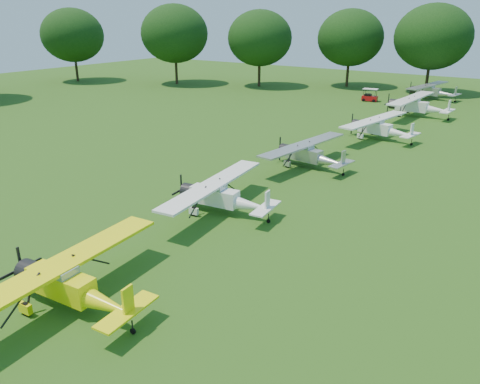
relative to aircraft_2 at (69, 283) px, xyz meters
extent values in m
plane|color=#254812|center=(-0.77, 9.06, -1.20)|extent=(160.00, 160.00, 0.00)
cylinder|color=black|center=(-2.90, 65.80, 1.17)|extent=(0.44, 0.44, 4.74)
ellipsoid|color=black|center=(-2.90, 65.80, 6.96)|extent=(11.05, 11.05, 9.39)
cylinder|color=black|center=(-15.52, 65.60, 1.05)|extent=(0.44, 0.44, 4.49)
ellipsoid|color=black|center=(-15.52, 65.60, 6.53)|extent=(10.47, 10.47, 8.90)
cylinder|color=black|center=(-27.67, 57.57, 1.02)|extent=(0.44, 0.44, 4.44)
ellipsoid|color=black|center=(-27.67, 57.57, 6.45)|extent=(10.36, 10.36, 8.80)
cylinder|color=black|center=(-40.94, 51.98, 1.19)|extent=(0.44, 0.44, 4.77)
ellipsoid|color=black|center=(-40.94, 51.98, 7.03)|extent=(11.14, 11.14, 9.47)
cylinder|color=black|center=(-57.80, 44.36, 1.08)|extent=(0.44, 0.44, 4.56)
ellipsoid|color=black|center=(-57.80, 44.36, 6.65)|extent=(10.64, 10.64, 9.04)
cube|color=#FFFA0A|center=(-0.49, -0.04, -0.17)|extent=(3.19, 1.20, 1.02)
cone|color=#FFFA0A|center=(2.14, 0.19, -0.32)|extent=(2.80, 1.12, 0.88)
cube|color=#8CA5B2|center=(-0.58, -0.05, 0.36)|extent=(1.63, 1.03, 0.54)
cylinder|color=black|center=(-2.33, -0.21, -0.17)|extent=(0.96, 1.09, 1.01)
cube|color=black|center=(-2.96, -0.26, -0.17)|extent=(0.07, 0.12, 2.05)
cube|color=#FFFA0A|center=(-0.58, -0.05, 0.61)|extent=(2.32, 10.43, 0.14)
cube|color=#FFFA0A|center=(3.11, 0.28, 0.17)|extent=(0.14, 0.54, 1.27)
cube|color=#FFFA0A|center=(3.01, 0.27, -0.27)|extent=(1.07, 2.79, 0.09)
cylinder|color=black|center=(-1.16, -1.33, -0.90)|extent=(0.60, 0.21, 0.59)
cylinder|color=black|center=(-1.37, 1.10, -0.90)|extent=(0.60, 0.21, 0.59)
cylinder|color=black|center=(3.21, 0.28, -1.08)|extent=(0.24, 0.10, 0.23)
cube|color=white|center=(-1.38, 11.30, -0.21)|extent=(3.11, 1.25, 0.99)
cone|color=white|center=(1.15, 11.61, -0.35)|extent=(2.73, 1.16, 0.85)
cube|color=#8CA5B2|center=(-1.48, 11.29, 0.31)|extent=(1.60, 1.04, 0.52)
cylinder|color=black|center=(-3.17, 11.09, -0.21)|extent=(0.96, 1.08, 0.98)
cube|color=black|center=(-3.77, 11.01, -0.21)|extent=(0.07, 0.12, 1.98)
cube|color=white|center=(-1.48, 11.29, 0.55)|extent=(2.55, 10.10, 0.13)
cube|color=white|center=(2.08, 11.72, 0.12)|extent=(0.16, 0.53, 1.23)
cube|color=white|center=(1.99, 11.71, -0.30)|extent=(1.11, 2.72, 0.08)
cylinder|color=black|center=(-1.99, 10.04, -0.91)|extent=(0.58, 0.22, 0.57)
cylinder|color=black|center=(-2.28, 12.38, -0.91)|extent=(0.58, 0.22, 0.57)
cylinder|color=black|center=(2.18, 11.73, -1.08)|extent=(0.23, 0.10, 0.23)
cube|color=#B8B7BC|center=(-1.16, 22.51, -0.22)|extent=(3.08, 1.26, 0.98)
cone|color=#B8B7BC|center=(1.34, 22.19, -0.36)|extent=(2.70, 1.16, 0.84)
cube|color=#8CA5B2|center=(-1.25, 22.52, 0.30)|extent=(1.59, 1.04, 0.51)
cylinder|color=black|center=(-2.92, 22.74, -0.22)|extent=(0.96, 1.07, 0.97)
cube|color=black|center=(-3.52, 22.81, -0.22)|extent=(0.07, 0.12, 1.96)
cube|color=#B8B7BC|center=(-1.25, 22.52, 0.53)|extent=(2.59, 9.99, 0.13)
cube|color=#B8B7BC|center=(2.27, 22.08, 0.11)|extent=(0.16, 0.52, 1.21)
cube|color=#B8B7BC|center=(2.18, 22.09, -0.31)|extent=(1.12, 2.69, 0.08)
cylinder|color=black|center=(-2.05, 21.45, -0.92)|extent=(0.57, 0.22, 0.56)
cylinder|color=black|center=(-1.75, 23.76, -0.92)|extent=(0.57, 0.22, 0.56)
cylinder|color=black|center=(2.36, 22.06, -1.09)|extent=(0.23, 0.10, 0.22)
cube|color=white|center=(0.35, 34.28, -0.16)|extent=(3.27, 1.42, 1.04)
cone|color=white|center=(2.99, 33.86, -0.31)|extent=(2.87, 1.31, 0.89)
cube|color=#8CA5B2|center=(0.25, 34.29, 0.38)|extent=(1.70, 1.14, 0.54)
cylinder|color=black|center=(-1.50, 34.57, -0.16)|extent=(1.04, 1.15, 1.03)
cube|color=black|center=(-2.14, 34.66, -0.16)|extent=(0.08, 0.13, 2.08)
cube|color=white|center=(0.25, 34.29, 0.63)|extent=(3.04, 10.58, 0.14)
cube|color=white|center=(3.97, 33.71, 0.19)|extent=(0.18, 0.55, 1.29)
cube|color=white|center=(3.87, 33.72, -0.26)|extent=(1.26, 2.87, 0.09)
cylinder|color=black|center=(-0.62, 33.18, -0.90)|extent=(0.61, 0.25, 0.59)
cylinder|color=black|center=(-0.24, 35.62, -0.90)|extent=(0.61, 0.25, 0.59)
cylinder|color=black|center=(4.06, 33.69, -1.08)|extent=(0.25, 0.11, 0.24)
cube|color=white|center=(0.18, 47.20, -0.02)|extent=(3.63, 1.25, 1.17)
cone|color=white|center=(3.19, 47.04, -0.19)|extent=(3.18, 1.17, 1.01)
cube|color=#8CA5B2|center=(0.07, 47.21, 0.59)|extent=(1.84, 1.12, 0.62)
cylinder|color=black|center=(-1.95, 47.31, -0.02)|extent=(1.07, 1.22, 1.16)
cube|color=black|center=(-2.67, 47.35, -0.02)|extent=(0.07, 0.14, 2.35)
cube|color=white|center=(0.07, 47.21, 0.87)|extent=(2.25, 11.93, 0.16)
cube|color=white|center=(4.31, 46.98, 0.37)|extent=(0.14, 0.62, 1.45)
cube|color=white|center=(4.20, 46.98, -0.13)|extent=(1.12, 3.18, 0.10)
cylinder|color=black|center=(-0.79, 45.85, -0.86)|extent=(0.68, 0.21, 0.67)
cylinder|color=black|center=(-0.64, 48.64, -0.86)|extent=(0.68, 0.21, 0.67)
cylinder|color=black|center=(4.42, 46.97, -1.06)|extent=(0.27, 0.10, 0.27)
cube|color=#B8B7BC|center=(-1.32, 60.60, -0.12)|extent=(3.40, 1.50, 1.08)
cone|color=#B8B7BC|center=(1.41, 60.14, -0.27)|extent=(2.99, 1.38, 0.92)
cube|color=#8CA5B2|center=(-1.42, 60.61, 0.44)|extent=(1.77, 1.20, 0.56)
cylinder|color=black|center=(-3.24, 60.91, -0.12)|extent=(1.09, 1.20, 1.07)
cube|color=black|center=(-3.90, 61.02, -0.12)|extent=(0.08, 0.13, 2.16)
cube|color=#B8B7BC|center=(-1.42, 60.61, 0.70)|extent=(3.24, 10.98, 0.14)
cube|color=#B8B7BC|center=(2.43, 59.98, 0.24)|extent=(0.19, 0.57, 1.33)
cube|color=#B8B7BC|center=(2.33, 59.99, -0.22)|extent=(1.33, 2.98, 0.09)
cylinder|color=black|center=(-2.34, 59.46, -0.89)|extent=(0.63, 0.26, 0.62)
cylinder|color=black|center=(-1.92, 62.00, -0.89)|extent=(0.63, 0.26, 0.62)
cylinder|color=black|center=(2.53, 59.96, -1.07)|extent=(0.26, 0.12, 0.25)
cube|color=red|center=(-7.37, 54.10, -0.78)|extent=(2.15, 1.35, 0.64)
cube|color=black|center=(-7.64, 54.06, -0.42)|extent=(0.95, 1.11, 0.41)
cube|color=white|center=(-7.37, 54.10, 0.48)|extent=(2.07, 1.43, 0.07)
cylinder|color=black|center=(-7.98, 53.44, -1.00)|extent=(0.42, 0.18, 0.40)
cylinder|color=black|center=(-8.13, 54.57, -1.00)|extent=(0.42, 0.18, 0.40)
cylinder|color=black|center=(-6.61, 53.62, -1.00)|extent=(0.42, 0.18, 0.40)
cylinder|color=black|center=(-6.76, 54.75, -1.00)|extent=(0.42, 0.18, 0.40)
camera|label=1|loc=(14.78, -9.37, 10.05)|focal=35.00mm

